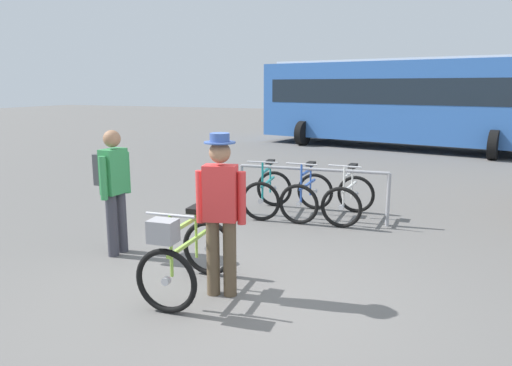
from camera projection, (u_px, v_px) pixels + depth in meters
ground_plane at (238, 299)px, 5.04m from camera, size 80.00×80.00×0.00m
bike_rack_rail at (312, 182)px, 7.92m from camera, size 2.50×0.25×0.88m
racked_bike_teal at (268, 193)px, 8.38m from camera, size 0.80×1.19×0.97m
racked_bike_blue at (307, 195)px, 8.17m from camera, size 0.67×1.11×0.97m
racked_bike_white at (349, 198)px, 7.96m from camera, size 0.69×1.13×0.98m
featured_bicycle at (185, 255)px, 5.05m from camera, size 0.73×1.20×0.97m
person_with_featured_bike at (221, 208)px, 4.97m from camera, size 0.52×0.32×1.72m
pedestrian_with_backpack at (113, 184)px, 6.24m from camera, size 0.35×0.53×1.64m
bus_distant at (402, 99)px, 16.98m from camera, size 10.30×4.71×3.08m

